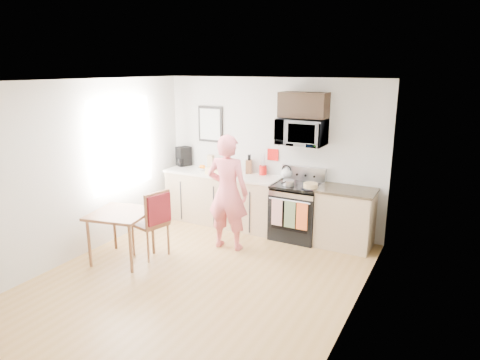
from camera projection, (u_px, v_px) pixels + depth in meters
The scene contains 28 objects.
floor at pixel (200, 278), 5.76m from camera, with size 4.60×4.60×0.00m, color olive.
back_wall at pixel (271, 154), 7.39m from camera, with size 4.00×0.04×2.60m, color beige.
front_wall at pixel (40, 253), 3.46m from camera, with size 4.00×0.04×2.60m, color beige.
left_wall at pixel (84, 169), 6.33m from camera, with size 0.04×4.60×2.60m, color beige.
right_wall at pixel (355, 209), 4.52m from camera, with size 0.04×4.60×2.60m, color beige.
ceiling at pixel (194, 81), 5.10m from camera, with size 4.00×4.60×0.04m, color white.
window at pixel (123, 144), 6.93m from camera, with size 0.06×1.40×1.50m.
cabinet_left at pixel (222, 199), 7.72m from camera, with size 2.10×0.60×0.90m, color tan.
countertop_left at pixel (222, 174), 7.60m from camera, with size 2.14×0.64×0.04m, color beige.
cabinet_right at pixel (345, 219), 6.71m from camera, with size 0.84×0.60×0.90m, color tan.
countertop_right at pixel (347, 190), 6.59m from camera, with size 0.88×0.64×0.04m, color black.
range at pixel (297, 212), 7.05m from camera, with size 0.76×0.70×1.16m.
microwave at pixel (302, 132), 6.80m from camera, with size 0.76×0.51×0.42m, color #BABABF.
upper_cabinet at pixel (304, 105), 6.73m from camera, with size 0.76×0.35×0.40m, color black.
wall_art at pixel (210, 124), 7.80m from camera, with size 0.50×0.04×0.65m.
wall_trivet at pixel (273, 155), 7.36m from camera, with size 0.20×0.02×0.20m, color red.
person at pixel (228, 193), 6.54m from camera, with size 0.66×0.43×1.80m, color #C13548.
dining_table at pixel (121, 218), 6.15m from camera, with size 0.82×0.82×0.74m.
chair at pixel (155, 215), 6.23m from camera, with size 0.57×0.53×1.03m.
knife_block at pixel (249, 167), 7.55m from camera, with size 0.10×0.15×0.23m, color brown.
utensil_crock at pixel (263, 166), 7.42m from camera, with size 0.13×0.13×0.39m.
fruit_bowl at pixel (204, 168), 7.79m from camera, with size 0.22×0.22×0.10m.
milk_carton at pixel (211, 162), 7.80m from camera, with size 0.10×0.10×0.27m, color tan.
coffee_maker at pixel (183, 157), 8.12m from camera, with size 0.29×0.33×0.36m.
bread_bag at pixel (215, 171), 7.46m from camera, with size 0.34×0.16×0.12m, color #DEB875.
cake at pixel (311, 186), 6.65m from camera, with size 0.27×0.27×0.09m.
kettle at pixel (286, 173), 7.20m from camera, with size 0.19×0.19×0.25m.
pot at pixel (288, 183), 6.83m from camera, with size 0.18×0.31×0.09m.
Camera 1 is at (2.92, -4.37, 2.75)m, focal length 32.00 mm.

